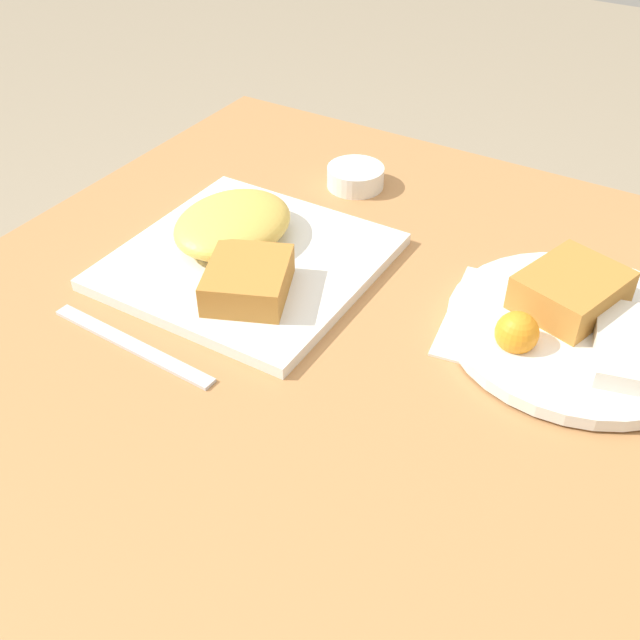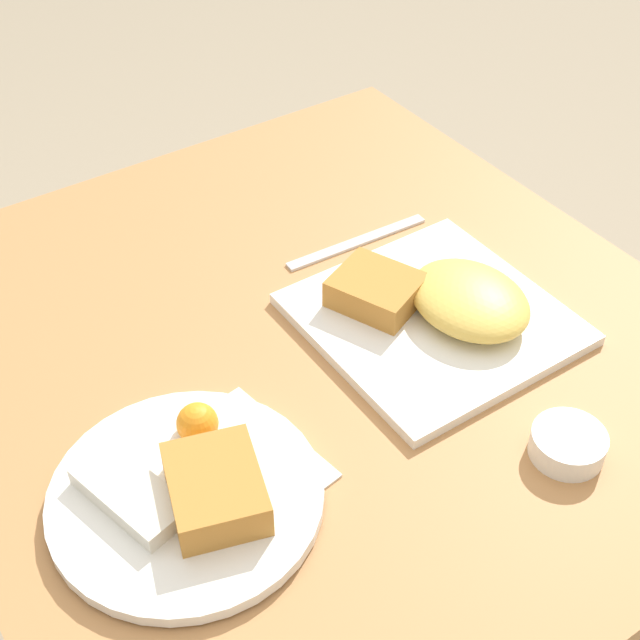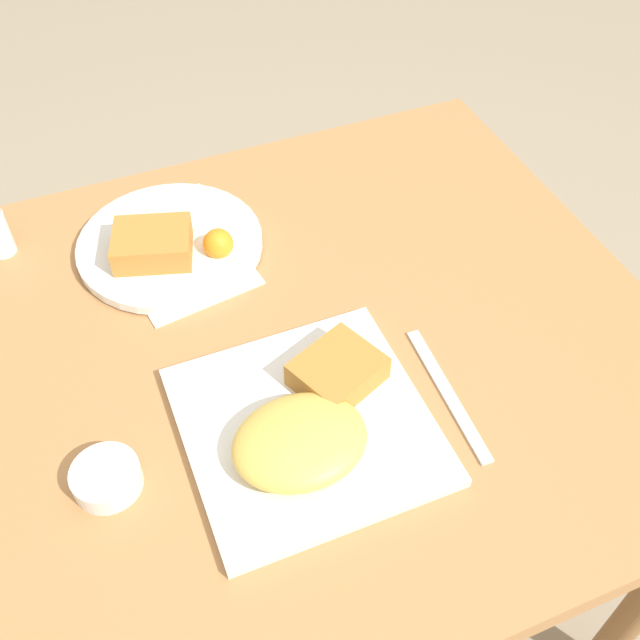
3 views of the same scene
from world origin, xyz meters
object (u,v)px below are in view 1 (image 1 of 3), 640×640
(plate_square_near, at_px, (242,249))
(butter_knife, at_px, (132,345))
(plate_oval_far, at_px, (577,322))
(sauce_ramekin, at_px, (356,176))

(plate_square_near, relative_size, butter_knife, 1.34)
(plate_oval_far, xyz_separation_m, butter_knife, (0.25, -0.39, -0.02))
(plate_oval_far, bearing_deg, butter_knife, -56.82)
(plate_square_near, xyz_separation_m, sauce_ramekin, (-0.23, 0.02, -0.01))
(plate_oval_far, height_order, butter_knife, plate_oval_far)
(plate_square_near, relative_size, sauce_ramekin, 3.65)
(plate_square_near, distance_m, plate_oval_far, 0.38)
(plate_square_near, height_order, plate_oval_far, plate_square_near)
(sauce_ramekin, relative_size, butter_knife, 0.37)
(plate_oval_far, relative_size, sauce_ramekin, 3.47)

